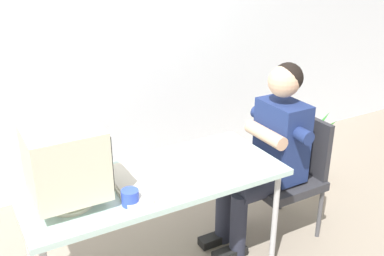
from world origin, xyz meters
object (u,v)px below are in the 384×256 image
Objects in this scene: office_chair at (289,170)px; keyboard at (126,184)px; desk at (155,185)px; person_seated at (269,149)px; potted_plant at (304,152)px; desk_mug at (130,197)px; crt_monitor at (67,163)px.

keyboard is at bearing -177.19° from office_chair.
office_chair reaches higher than desk.
office_chair is (1.05, 0.04, -0.20)m from desk.
potted_plant is at bearing 30.82° from person_seated.
potted_plant is (1.82, 0.53, -0.47)m from keyboard.
person_seated is at bearing -149.18° from potted_plant.
person_seated is 1.00m from potted_plant.
office_chair is 8.50× the size of desk_mug.
office_chair is at bearing 2.38° from desk.
desk_mug reaches higher than potted_plant.
desk is 1.07m from office_chair.
keyboard reaches higher than desk.
office_chair is at bearing 10.66° from desk_mug.
crt_monitor is 0.88× the size of keyboard.
desk is at bearing -162.73° from potted_plant.
person_seated is 1.12m from desk_mug.
keyboard is 0.56× the size of office_chair.
potted_plant is at bearing 17.27° from desk.
office_chair is at bearing -0.00° from person_seated.
desk is at bearing 5.27° from crt_monitor.
office_chair is 0.28m from person_seated.
crt_monitor is 0.36m from desk_mug.
keyboard is 1.04m from person_seated.
person_seated reaches higher than office_chair.
crt_monitor is 0.38m from keyboard.
keyboard is 0.38× the size of person_seated.
potted_plant is (1.65, 0.51, -0.41)m from desk.
office_chair is at bearing -141.81° from potted_plant.
desk is 3.58× the size of crt_monitor.
crt_monitor is 2.31m from potted_plant.
keyboard is at bearing -174.59° from desk.
crt_monitor reaches higher than desk_mug.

